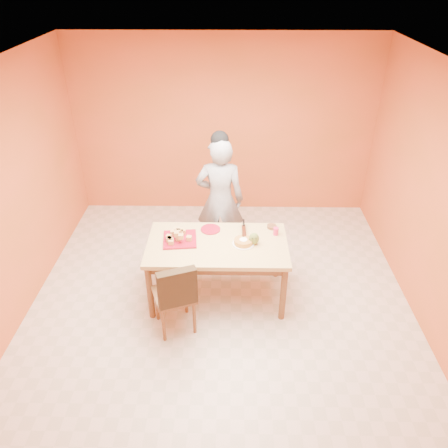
{
  "coord_description": "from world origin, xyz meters",
  "views": [
    {
      "loc": [
        0.11,
        -3.8,
        3.56
      ],
      "look_at": [
        0.04,
        0.3,
        1.02
      ],
      "focal_mm": 35.0,
      "sensor_mm": 36.0,
      "label": 1
    }
  ],
  "objects_px": {
    "magenta_glass": "(276,231)",
    "checker_tin": "(272,227)",
    "dining_table": "(217,250)",
    "pastry_platter": "(180,239)",
    "dining_chair": "(174,294)",
    "egg_ornament": "(254,239)",
    "red_dinner_plate": "(211,229)",
    "sponge_cake": "(243,242)",
    "person": "(220,200)"
  },
  "relations": [
    {
      "from": "magenta_glass",
      "to": "checker_tin",
      "type": "relative_size",
      "value": 0.79
    },
    {
      "from": "dining_table",
      "to": "checker_tin",
      "type": "xyz_separation_m",
      "value": [
        0.65,
        0.34,
        0.11
      ]
    },
    {
      "from": "pastry_platter",
      "to": "checker_tin",
      "type": "height_order",
      "value": "checker_tin"
    },
    {
      "from": "checker_tin",
      "to": "pastry_platter",
      "type": "bearing_deg",
      "value": -165.32
    },
    {
      "from": "dining_table",
      "to": "pastry_platter",
      "type": "height_order",
      "value": "pastry_platter"
    },
    {
      "from": "dining_chair",
      "to": "egg_ornament",
      "type": "xyz_separation_m",
      "value": [
        0.87,
        0.54,
        0.36
      ]
    },
    {
      "from": "pastry_platter",
      "to": "red_dinner_plate",
      "type": "distance_m",
      "value": 0.41
    },
    {
      "from": "dining_table",
      "to": "sponge_cake",
      "type": "xyz_separation_m",
      "value": [
        0.3,
        -0.01,
        0.13
      ]
    },
    {
      "from": "dining_chair",
      "to": "pastry_platter",
      "type": "height_order",
      "value": "dining_chair"
    },
    {
      "from": "dining_table",
      "to": "magenta_glass",
      "type": "distance_m",
      "value": 0.72
    },
    {
      "from": "dining_table",
      "to": "egg_ornament",
      "type": "relative_size",
      "value": 10.9
    },
    {
      "from": "pastry_platter",
      "to": "red_dinner_plate",
      "type": "xyz_separation_m",
      "value": [
        0.34,
        0.23,
        -0.0
      ]
    },
    {
      "from": "egg_ornament",
      "to": "magenta_glass",
      "type": "xyz_separation_m",
      "value": [
        0.27,
        0.2,
        -0.03
      ]
    },
    {
      "from": "person",
      "to": "red_dinner_plate",
      "type": "bearing_deg",
      "value": 81.69
    },
    {
      "from": "dining_table",
      "to": "pastry_platter",
      "type": "xyz_separation_m",
      "value": [
        -0.43,
        0.06,
        0.11
      ]
    },
    {
      "from": "dining_table",
      "to": "magenta_glass",
      "type": "height_order",
      "value": "magenta_glass"
    },
    {
      "from": "dining_chair",
      "to": "dining_table",
      "type": "bearing_deg",
      "value": 30.3
    },
    {
      "from": "dining_chair",
      "to": "red_dinner_plate",
      "type": "relative_size",
      "value": 3.92
    },
    {
      "from": "egg_ornament",
      "to": "checker_tin",
      "type": "relative_size",
      "value": 1.29
    },
    {
      "from": "dining_chair",
      "to": "person",
      "type": "relative_size",
      "value": 0.54
    },
    {
      "from": "dining_table",
      "to": "dining_chair",
      "type": "relative_size",
      "value": 1.74
    },
    {
      "from": "egg_ornament",
      "to": "person",
      "type": "bearing_deg",
      "value": 137.67
    },
    {
      "from": "sponge_cake",
      "to": "egg_ornament",
      "type": "distance_m",
      "value": 0.12
    },
    {
      "from": "red_dinner_plate",
      "to": "person",
      "type": "bearing_deg",
      "value": 80.02
    },
    {
      "from": "dining_chair",
      "to": "magenta_glass",
      "type": "height_order",
      "value": "dining_chair"
    },
    {
      "from": "egg_ornament",
      "to": "dining_chair",
      "type": "bearing_deg",
      "value": -125.3
    },
    {
      "from": "person",
      "to": "egg_ornament",
      "type": "height_order",
      "value": "person"
    },
    {
      "from": "dining_table",
      "to": "person",
      "type": "bearing_deg",
      "value": 89.23
    },
    {
      "from": "pastry_platter",
      "to": "dining_table",
      "type": "bearing_deg",
      "value": -7.66
    },
    {
      "from": "dining_chair",
      "to": "egg_ornament",
      "type": "bearing_deg",
      "value": 11.66
    },
    {
      "from": "dining_table",
      "to": "egg_ornament",
      "type": "distance_m",
      "value": 0.45
    },
    {
      "from": "dining_table",
      "to": "checker_tin",
      "type": "relative_size",
      "value": 14.08
    },
    {
      "from": "dining_chair",
      "to": "magenta_glass",
      "type": "xyz_separation_m",
      "value": [
        1.13,
        0.75,
        0.33
      ]
    },
    {
      "from": "red_dinner_plate",
      "to": "dining_table",
      "type": "bearing_deg",
      "value": -72.71
    },
    {
      "from": "person",
      "to": "red_dinner_plate",
      "type": "distance_m",
      "value": 0.58
    },
    {
      "from": "person",
      "to": "egg_ornament",
      "type": "bearing_deg",
      "value": 116.76
    },
    {
      "from": "red_dinner_plate",
      "to": "checker_tin",
      "type": "xyz_separation_m",
      "value": [
        0.73,
        0.06,
        0.01
      ]
    },
    {
      "from": "sponge_cake",
      "to": "person",
      "type": "bearing_deg",
      "value": 108.21
    },
    {
      "from": "pastry_platter",
      "to": "egg_ornament",
      "type": "height_order",
      "value": "egg_ornament"
    },
    {
      "from": "dining_chair",
      "to": "checker_tin",
      "type": "bearing_deg",
      "value": 18.68
    },
    {
      "from": "dining_table",
      "to": "egg_ornament",
      "type": "bearing_deg",
      "value": -1.23
    },
    {
      "from": "dining_chair",
      "to": "pastry_platter",
      "type": "xyz_separation_m",
      "value": [
        0.02,
        0.61,
        0.29
      ]
    },
    {
      "from": "dining_table",
      "to": "pastry_platter",
      "type": "relative_size",
      "value": 4.28
    },
    {
      "from": "pastry_platter",
      "to": "magenta_glass",
      "type": "relative_size",
      "value": 4.17
    },
    {
      "from": "pastry_platter",
      "to": "sponge_cake",
      "type": "xyz_separation_m",
      "value": [
        0.73,
        -0.07,
        0.02
      ]
    },
    {
      "from": "sponge_cake",
      "to": "egg_ornament",
      "type": "relative_size",
      "value": 1.44
    },
    {
      "from": "person",
      "to": "sponge_cake",
      "type": "height_order",
      "value": "person"
    },
    {
      "from": "dining_table",
      "to": "dining_chair",
      "type": "height_order",
      "value": "dining_chair"
    },
    {
      "from": "dining_table",
      "to": "red_dinner_plate",
      "type": "height_order",
      "value": "red_dinner_plate"
    },
    {
      "from": "pastry_platter",
      "to": "checker_tin",
      "type": "distance_m",
      "value": 1.11
    }
  ]
}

